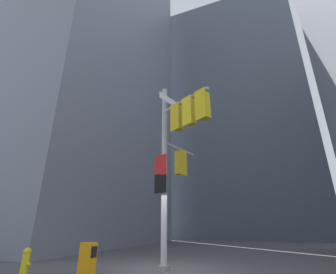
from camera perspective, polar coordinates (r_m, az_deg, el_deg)
ground at (r=9.24m, az=-1.04°, el=-29.53°), size 120.00×120.00×0.00m
building_tower_left at (r=28.78m, az=-22.12°, el=14.07°), size 16.75×16.75×34.17m
building_mid_block at (r=38.66m, az=16.17°, el=3.06°), size 17.58×17.58×32.83m
signal_pole_assembly at (r=9.27m, az=2.34°, el=-1.79°), size 2.55×3.47×7.11m
fire_hydrant at (r=9.32m, az=-31.11°, el=-24.22°), size 0.33×0.23×0.80m
newspaper_box at (r=8.92m, az=-18.78°, el=-25.88°), size 0.45×0.36×0.93m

